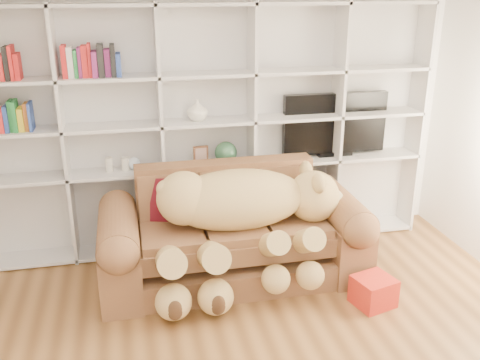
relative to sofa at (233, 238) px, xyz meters
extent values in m
cube|color=white|center=(-0.11, 0.85, 0.98)|extent=(5.00, 0.02, 2.70)
cube|color=silver|center=(-0.11, 0.82, 0.83)|extent=(4.40, 0.03, 2.40)
cube|color=silver|center=(-1.43, 0.66, 0.83)|extent=(0.03, 0.35, 2.40)
cube|color=silver|center=(-0.55, 0.66, 0.83)|extent=(0.03, 0.35, 2.40)
cube|color=silver|center=(0.33, 0.66, 0.83)|extent=(0.03, 0.35, 2.40)
cube|color=silver|center=(1.21, 0.66, 0.83)|extent=(0.03, 0.35, 2.40)
cube|color=silver|center=(2.09, 0.66, 0.83)|extent=(0.03, 0.35, 2.40)
cube|color=silver|center=(-0.11, 0.66, -0.34)|extent=(4.40, 0.35, 0.03)
cube|color=silver|center=(-0.11, 0.66, 0.48)|extent=(4.40, 0.35, 0.03)
cube|color=silver|center=(-0.11, 0.66, 0.93)|extent=(4.40, 0.35, 0.03)
cube|color=silver|center=(-0.11, 0.66, 1.38)|extent=(4.40, 0.35, 0.03)
cube|color=silver|center=(-0.11, 0.66, 2.00)|extent=(4.40, 0.35, 0.03)
cube|color=brown|center=(0.00, -0.04, -0.25)|extent=(2.24, 0.91, 0.23)
cube|color=brown|center=(0.00, -0.07, 0.10)|extent=(1.66, 0.75, 0.32)
cube|color=brown|center=(0.00, 0.36, 0.32)|extent=(1.66, 0.21, 0.59)
cube|color=brown|center=(-1.00, -0.04, -0.08)|extent=(0.34, 1.01, 0.59)
cube|color=brown|center=(1.00, -0.04, -0.08)|extent=(0.34, 1.01, 0.59)
cylinder|color=brown|center=(-1.00, -0.04, 0.21)|extent=(0.34, 0.96, 0.34)
cylinder|color=brown|center=(1.00, -0.04, 0.21)|extent=(0.34, 0.96, 0.34)
ellipsoid|color=#D8B46C|center=(0.02, -0.10, 0.41)|extent=(1.22, 0.59, 0.53)
sphere|color=#D8B46C|center=(-0.44, -0.10, 0.47)|extent=(0.46, 0.46, 0.46)
sphere|color=#D8B46C|center=(0.72, -0.10, 0.38)|extent=(0.46, 0.46, 0.46)
sphere|color=beige|center=(0.90, -0.10, 0.32)|extent=(0.23, 0.23, 0.23)
sphere|color=#422A17|center=(0.99, -0.10, 0.31)|extent=(0.07, 0.07, 0.07)
ellipsoid|color=#D8B46C|center=(0.70, -0.26, 0.57)|extent=(0.11, 0.18, 0.18)
ellipsoid|color=#D8B46C|center=(0.70, 0.07, 0.57)|extent=(0.11, 0.18, 0.18)
sphere|color=#D8B46C|center=(-0.59, -0.10, 0.56)|extent=(0.16, 0.16, 0.16)
cylinder|color=#D8B46C|center=(0.24, -0.45, 0.13)|extent=(0.20, 0.56, 0.41)
cylinder|color=#D8B46C|center=(0.53, -0.45, 0.13)|extent=(0.20, 0.56, 0.41)
cylinder|color=#D8B46C|center=(-0.61, -0.45, 0.09)|extent=(0.23, 0.65, 0.48)
cylinder|color=#D8B46C|center=(-0.27, -0.45, 0.09)|extent=(0.23, 0.65, 0.48)
sphere|color=#D8B46C|center=(0.24, -0.62, -0.10)|extent=(0.24, 0.24, 0.24)
sphere|color=#D8B46C|center=(0.53, -0.62, -0.10)|extent=(0.24, 0.24, 0.24)
sphere|color=#D8B46C|center=(-0.61, -0.62, -0.19)|extent=(0.29, 0.29, 0.29)
sphere|color=#D8B46C|center=(-0.27, -0.62, -0.19)|extent=(0.29, 0.29, 0.29)
cube|color=#5E1010|center=(-0.49, 0.16, 0.34)|extent=(0.47, 0.33, 0.44)
cube|color=red|center=(1.05, -0.74, -0.25)|extent=(0.37, 0.36, 0.25)
cube|color=black|center=(1.22, 0.71, 0.82)|extent=(1.09, 0.08, 0.62)
cube|color=black|center=(1.22, 0.71, 0.51)|extent=(0.36, 0.18, 0.04)
cube|color=#53301C|center=(-0.18, 0.66, 0.59)|extent=(0.15, 0.04, 0.18)
sphere|color=#2D583A|center=(0.07, 0.66, 0.60)|extent=(0.22, 0.22, 0.22)
cylinder|color=silver|center=(-1.05, 0.66, 0.56)|extent=(0.08, 0.08, 0.14)
cylinder|color=silver|center=(-0.90, 0.66, 0.56)|extent=(0.09, 0.09, 0.13)
sphere|color=silver|center=(-0.82, 0.66, 0.56)|extent=(0.12, 0.12, 0.12)
imported|color=white|center=(-0.20, 0.66, 1.04)|extent=(0.25, 0.25, 0.20)
camera|label=1|loc=(-0.87, -4.27, 2.19)|focal=40.00mm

